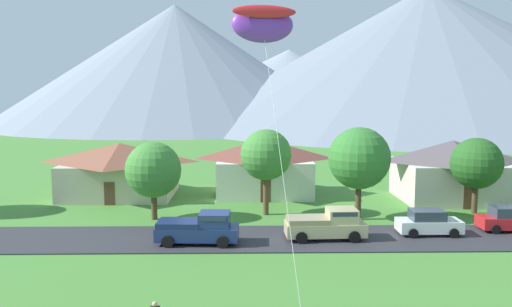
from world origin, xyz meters
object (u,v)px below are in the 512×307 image
(house_left_center, at_px, (452,169))
(parked_car_red_west_end, at_px, (509,219))
(pickup_truck_navy_west_side, at_px, (200,228))
(house_leftmost, at_px, (120,169))
(tree_right_of_center, at_px, (153,170))
(tree_center, at_px, (359,158))
(tree_far_right, at_px, (476,163))
(house_right_center, at_px, (264,166))
(kite_flyer_with_kite, at_px, (264,32))
(pickup_truck_sand_east_side, at_px, (327,224))
(tree_near_left, at_px, (266,155))
(parked_car_white_mid_west, at_px, (428,223))

(house_left_center, bearing_deg, parked_car_red_west_end, -90.20)
(pickup_truck_navy_west_side, bearing_deg, house_leftmost, 119.31)
(tree_right_of_center, height_order, parked_car_red_west_end, tree_right_of_center)
(tree_center, bearing_deg, tree_far_right, 10.11)
(house_right_center, distance_m, kite_flyer_with_kite, 28.64)
(house_right_center, relative_size, tree_far_right, 1.54)
(house_right_center, bearing_deg, parked_car_red_west_end, -38.90)
(house_leftmost, height_order, pickup_truck_sand_east_side, house_leftmost)
(tree_near_left, distance_m, tree_right_of_center, 8.69)
(tree_near_left, relative_size, parked_car_white_mid_west, 1.61)
(house_left_center, height_order, kite_flyer_with_kite, kite_flyer_with_kite)
(house_leftmost, height_order, tree_far_right, tree_far_right)
(house_left_center, distance_m, tree_far_right, 5.47)
(kite_flyer_with_kite, bearing_deg, house_right_center, 87.99)
(tree_right_of_center, xyz_separation_m, pickup_truck_navy_west_side, (4.02, -6.54, -2.74))
(house_left_center, xyz_separation_m, parked_car_red_west_end, (-0.04, -10.61, -1.90))
(parked_car_white_mid_west, height_order, pickup_truck_sand_east_side, pickup_truck_sand_east_side)
(tree_center, height_order, pickup_truck_sand_east_side, tree_center)
(house_leftmost, xyz_separation_m, pickup_truck_sand_east_side, (16.95, -14.61, -1.49))
(kite_flyer_with_kite, bearing_deg, parked_car_red_west_end, 38.02)
(house_right_center, bearing_deg, house_left_center, -9.39)
(tree_far_right, bearing_deg, tree_center, -169.89)
(parked_car_white_mid_west, bearing_deg, house_right_center, 126.77)
(parked_car_white_mid_west, distance_m, pickup_truck_sand_east_side, 7.06)
(tree_near_left, relative_size, parked_car_red_west_end, 1.59)
(house_left_center, relative_size, house_right_center, 1.03)
(pickup_truck_sand_east_side, bearing_deg, parked_car_white_mid_west, 7.53)
(tree_far_right, bearing_deg, tree_near_left, -179.95)
(tree_far_right, distance_m, kite_flyer_with_kite, 26.97)
(parked_car_red_west_end, bearing_deg, pickup_truck_sand_east_side, -172.21)
(tree_far_right, bearing_deg, kite_flyer_with_kite, -132.47)
(tree_right_of_center, bearing_deg, tree_near_left, 9.11)
(house_leftmost, distance_m, house_left_center, 30.01)
(tree_center, relative_size, pickup_truck_sand_east_side, 1.33)
(parked_car_white_mid_west, xyz_separation_m, pickup_truck_sand_east_side, (-6.99, -0.92, 0.19))
(tree_center, bearing_deg, parked_car_white_mid_west, -49.07)
(tree_near_left, bearing_deg, house_right_center, 88.99)
(house_leftmost, xyz_separation_m, parked_car_white_mid_west, (23.95, -13.68, -1.69))
(house_right_center, distance_m, parked_car_white_mid_west, 17.83)
(parked_car_red_west_end, xyz_separation_m, pickup_truck_navy_west_side, (-21.21, -2.62, 0.19))
(pickup_truck_navy_west_side, xyz_separation_m, pickup_truck_sand_east_side, (8.27, 0.85, 0.00))
(house_leftmost, distance_m, tree_right_of_center, 10.14)
(house_right_center, relative_size, tree_near_left, 1.38)
(parked_car_red_west_end, relative_size, pickup_truck_sand_east_side, 0.81)
(tree_near_left, bearing_deg, tree_right_of_center, -170.89)
(kite_flyer_with_kite, bearing_deg, house_left_center, 54.17)
(house_left_center, distance_m, kite_flyer_with_kite, 31.39)
(tree_far_right, bearing_deg, tree_right_of_center, -176.85)
(tree_right_of_center, height_order, parked_car_white_mid_west, tree_right_of_center)
(tree_right_of_center, bearing_deg, house_left_center, 14.85)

